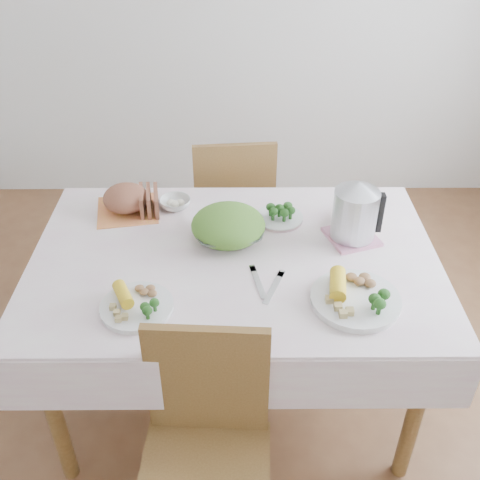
{
  "coord_description": "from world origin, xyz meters",
  "views": [
    {
      "loc": [
        0.01,
        -1.65,
        2.01
      ],
      "look_at": [
        0.02,
        0.02,
        0.82
      ],
      "focal_mm": 42.0,
      "sensor_mm": 36.0,
      "label": 1
    }
  ],
  "objects_px": {
    "dinner_plate_left": "(137,307)",
    "electric_kettle": "(355,212)",
    "chair_near": "(204,471)",
    "dinner_plate_right": "(355,300)",
    "dining_table": "(235,331)",
    "chair_far": "(232,205)",
    "yellow_mug": "(355,214)",
    "salad_bowl": "(228,232)"
  },
  "relations": [
    {
      "from": "chair_near",
      "to": "electric_kettle",
      "type": "relative_size",
      "value": 3.74
    },
    {
      "from": "chair_far",
      "to": "salad_bowl",
      "type": "bearing_deg",
      "value": 84.39
    },
    {
      "from": "salad_bowl",
      "to": "chair_far",
      "type": "bearing_deg",
      "value": 89.34
    },
    {
      "from": "chair_near",
      "to": "dining_table",
      "type": "bearing_deg",
      "value": 85.38
    },
    {
      "from": "dining_table",
      "to": "chair_near",
      "type": "xyz_separation_m",
      "value": [
        -0.09,
        -0.68,
        0.09
      ]
    },
    {
      "from": "chair_far",
      "to": "dinner_plate_right",
      "type": "xyz_separation_m",
      "value": [
        0.42,
        -1.09,
        0.31
      ]
    },
    {
      "from": "chair_near",
      "to": "dinner_plate_right",
      "type": "height_order",
      "value": "chair_near"
    },
    {
      "from": "yellow_mug",
      "to": "salad_bowl",
      "type": "bearing_deg",
      "value": -167.22
    },
    {
      "from": "dinner_plate_left",
      "to": "electric_kettle",
      "type": "distance_m",
      "value": 0.87
    },
    {
      "from": "salad_bowl",
      "to": "yellow_mug",
      "type": "height_order",
      "value": "yellow_mug"
    },
    {
      "from": "dinner_plate_left",
      "to": "yellow_mug",
      "type": "bearing_deg",
      "value": 32.6
    },
    {
      "from": "dinner_plate_left",
      "to": "salad_bowl",
      "type": "bearing_deg",
      "value": 53.4
    },
    {
      "from": "dining_table",
      "to": "yellow_mug",
      "type": "bearing_deg",
      "value": 24.81
    },
    {
      "from": "dinner_plate_left",
      "to": "dining_table",
      "type": "bearing_deg",
      "value": 42.21
    },
    {
      "from": "dining_table",
      "to": "dinner_plate_right",
      "type": "xyz_separation_m",
      "value": [
        0.4,
        -0.26,
        0.4
      ]
    },
    {
      "from": "yellow_mug",
      "to": "electric_kettle",
      "type": "relative_size",
      "value": 0.44
    },
    {
      "from": "dinner_plate_left",
      "to": "electric_kettle",
      "type": "bearing_deg",
      "value": 27.45
    },
    {
      "from": "dinner_plate_left",
      "to": "dinner_plate_right",
      "type": "distance_m",
      "value": 0.72
    },
    {
      "from": "dinner_plate_right",
      "to": "yellow_mug",
      "type": "height_order",
      "value": "yellow_mug"
    },
    {
      "from": "chair_near",
      "to": "dinner_plate_right",
      "type": "distance_m",
      "value": 0.72
    },
    {
      "from": "chair_far",
      "to": "yellow_mug",
      "type": "height_order",
      "value": "chair_far"
    },
    {
      "from": "dining_table",
      "to": "dinner_plate_left",
      "type": "height_order",
      "value": "dinner_plate_left"
    },
    {
      "from": "dining_table",
      "to": "chair_near",
      "type": "height_order",
      "value": "chair_near"
    },
    {
      "from": "dining_table",
      "to": "dinner_plate_left",
      "type": "distance_m",
      "value": 0.59
    },
    {
      "from": "electric_kettle",
      "to": "dinner_plate_right",
      "type": "bearing_deg",
      "value": -116.27
    },
    {
      "from": "chair_far",
      "to": "chair_near",
      "type": "bearing_deg",
      "value": 82.13
    },
    {
      "from": "chair_near",
      "to": "chair_far",
      "type": "height_order",
      "value": "chair_far"
    },
    {
      "from": "dinner_plate_left",
      "to": "electric_kettle",
      "type": "xyz_separation_m",
      "value": [
        0.77,
        0.4,
        0.11
      ]
    },
    {
      "from": "dinner_plate_right",
      "to": "electric_kettle",
      "type": "height_order",
      "value": "electric_kettle"
    },
    {
      "from": "dinner_plate_left",
      "to": "yellow_mug",
      "type": "relative_size",
      "value": 2.32
    },
    {
      "from": "dining_table",
      "to": "chair_far",
      "type": "distance_m",
      "value": 0.84
    },
    {
      "from": "salad_bowl",
      "to": "dinner_plate_right",
      "type": "xyz_separation_m",
      "value": [
        0.42,
        -0.37,
        -0.02
      ]
    },
    {
      "from": "dinner_plate_left",
      "to": "dinner_plate_right",
      "type": "height_order",
      "value": "dinner_plate_right"
    },
    {
      "from": "salad_bowl",
      "to": "dinner_plate_right",
      "type": "height_order",
      "value": "salad_bowl"
    },
    {
      "from": "dinner_plate_left",
      "to": "electric_kettle",
      "type": "relative_size",
      "value": 1.02
    },
    {
      "from": "salad_bowl",
      "to": "electric_kettle",
      "type": "xyz_separation_m",
      "value": [
        0.47,
        0.0,
        0.09
      ]
    },
    {
      "from": "dinner_plate_left",
      "to": "chair_far",
      "type": "bearing_deg",
      "value": 74.9
    },
    {
      "from": "chair_near",
      "to": "salad_bowl",
      "type": "relative_size",
      "value": 3.33
    },
    {
      "from": "dining_table",
      "to": "dinner_plate_left",
      "type": "xyz_separation_m",
      "value": [
        -0.32,
        -0.29,
        0.4
      ]
    },
    {
      "from": "salad_bowl",
      "to": "dinner_plate_left",
      "type": "bearing_deg",
      "value": -126.6
    },
    {
      "from": "chair_near",
      "to": "dinner_plate_left",
      "type": "relative_size",
      "value": 3.66
    },
    {
      "from": "chair_far",
      "to": "dinner_plate_right",
      "type": "distance_m",
      "value": 1.21
    }
  ]
}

